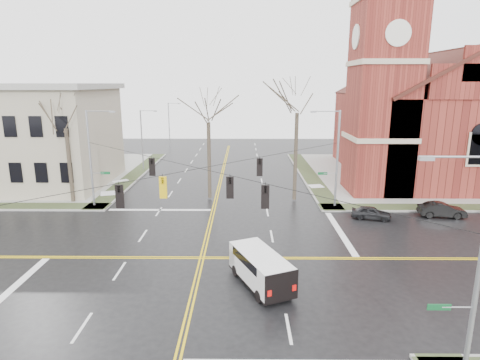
{
  "coord_description": "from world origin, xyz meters",
  "views": [
    {
      "loc": [
        2.82,
        -25.11,
        11.51
      ],
      "look_at": [
        2.52,
        6.0,
        3.98
      ],
      "focal_mm": 30.0,
      "sensor_mm": 36.0,
      "label": 1
    }
  ],
  "objects_px": {
    "church": "(423,109)",
    "tree_nw_far": "(65,124)",
    "streetlight_north_b": "(170,123)",
    "parked_car_a": "(371,213)",
    "tree_ne": "(297,107)",
    "cargo_van": "(259,266)",
    "tree_nw_near": "(208,117)",
    "signal_pole_ne": "(336,156)",
    "parked_car_b": "(442,210)",
    "signal_pole_nw": "(92,156)",
    "signal_pole_se": "(475,267)",
    "streetlight_north_a": "(143,138)"
  },
  "relations": [
    {
      "from": "tree_ne",
      "to": "cargo_van",
      "type": "bearing_deg",
      "value": -103.67
    },
    {
      "from": "signal_pole_se",
      "to": "tree_nw_near",
      "type": "bearing_deg",
      "value": 114.94
    },
    {
      "from": "signal_pole_ne",
      "to": "streetlight_north_a",
      "type": "relative_size",
      "value": 1.12
    },
    {
      "from": "streetlight_north_a",
      "to": "tree_nw_near",
      "type": "bearing_deg",
      "value": -53.98
    },
    {
      "from": "tree_nw_far",
      "to": "cargo_van",
      "type": "bearing_deg",
      "value": -42.49
    },
    {
      "from": "parked_car_b",
      "to": "tree_ne",
      "type": "height_order",
      "value": "tree_ne"
    },
    {
      "from": "streetlight_north_b",
      "to": "parked_car_a",
      "type": "height_order",
      "value": "streetlight_north_b"
    },
    {
      "from": "streetlight_north_a",
      "to": "tree_nw_far",
      "type": "height_order",
      "value": "tree_nw_far"
    },
    {
      "from": "signal_pole_ne",
      "to": "parked_car_b",
      "type": "height_order",
      "value": "signal_pole_ne"
    },
    {
      "from": "church",
      "to": "signal_pole_nw",
      "type": "relative_size",
      "value": 3.06
    },
    {
      "from": "signal_pole_ne",
      "to": "cargo_van",
      "type": "xyz_separation_m",
      "value": [
        -7.59,
        -15.04,
        -3.8
      ]
    },
    {
      "from": "streetlight_north_a",
      "to": "church",
      "type": "bearing_deg",
      "value": -5.19
    },
    {
      "from": "parked_car_b",
      "to": "tree_nw_near",
      "type": "xyz_separation_m",
      "value": [
        -20.94,
        5.49,
        7.64
      ]
    },
    {
      "from": "parked_car_a",
      "to": "signal_pole_ne",
      "type": "bearing_deg",
      "value": 53.23
    },
    {
      "from": "signal_pole_se",
      "to": "church",
      "type": "bearing_deg",
      "value": 69.67
    },
    {
      "from": "tree_nw_near",
      "to": "tree_ne",
      "type": "height_order",
      "value": "tree_ne"
    },
    {
      "from": "streetlight_north_a",
      "to": "tree_nw_near",
      "type": "relative_size",
      "value": 0.7
    },
    {
      "from": "church",
      "to": "tree_nw_far",
      "type": "height_order",
      "value": "church"
    },
    {
      "from": "streetlight_north_a",
      "to": "cargo_van",
      "type": "distance_m",
      "value": 34.82
    },
    {
      "from": "streetlight_north_b",
      "to": "cargo_van",
      "type": "bearing_deg",
      "value": -74.41
    },
    {
      "from": "parked_car_a",
      "to": "cargo_van",
      "type": "bearing_deg",
      "value": 154.65
    },
    {
      "from": "tree_nw_near",
      "to": "signal_pole_se",
      "type": "bearing_deg",
      "value": -65.06
    },
    {
      "from": "streetlight_north_b",
      "to": "parked_car_a",
      "type": "relative_size",
      "value": 2.4
    },
    {
      "from": "signal_pole_se",
      "to": "tree_nw_near",
      "type": "height_order",
      "value": "tree_nw_near"
    },
    {
      "from": "cargo_van",
      "to": "tree_nw_near",
      "type": "distance_m",
      "value": 19.64
    },
    {
      "from": "signal_pole_nw",
      "to": "parked_car_b",
      "type": "xyz_separation_m",
      "value": [
        31.62,
        -2.76,
        -4.3
      ]
    },
    {
      "from": "parked_car_b",
      "to": "tree_ne",
      "type": "distance_m",
      "value": 15.91
    },
    {
      "from": "signal_pole_nw",
      "to": "parked_car_a",
      "type": "xyz_separation_m",
      "value": [
        25.23,
        -3.37,
        -4.38
      ]
    },
    {
      "from": "signal_pole_ne",
      "to": "signal_pole_nw",
      "type": "relative_size",
      "value": 1.0
    },
    {
      "from": "cargo_van",
      "to": "parked_car_b",
      "type": "relative_size",
      "value": 1.38
    },
    {
      "from": "signal_pole_se",
      "to": "streetlight_north_b",
      "type": "relative_size",
      "value": 1.12
    },
    {
      "from": "tree_ne",
      "to": "church",
      "type": "bearing_deg",
      "value": 33.42
    },
    {
      "from": "signal_pole_nw",
      "to": "cargo_van",
      "type": "relative_size",
      "value": 1.66
    },
    {
      "from": "church",
      "to": "cargo_van",
      "type": "bearing_deg",
      "value": -126.6
    },
    {
      "from": "signal_pole_nw",
      "to": "tree_ne",
      "type": "distance_m",
      "value": 19.84
    },
    {
      "from": "parked_car_a",
      "to": "tree_ne",
      "type": "height_order",
      "value": "tree_ne"
    },
    {
      "from": "signal_pole_nw",
      "to": "parked_car_b",
      "type": "relative_size",
      "value": 2.29
    },
    {
      "from": "parked_car_b",
      "to": "tree_nw_near",
      "type": "distance_m",
      "value": 22.96
    },
    {
      "from": "tree_nw_far",
      "to": "tree_nw_near",
      "type": "relative_size",
      "value": 0.94
    },
    {
      "from": "streetlight_north_a",
      "to": "tree_nw_near",
      "type": "xyz_separation_m",
      "value": [
        10.01,
        -13.77,
        3.82
      ]
    },
    {
      "from": "signal_pole_nw",
      "to": "streetlight_north_b",
      "type": "bearing_deg",
      "value": 88.95
    },
    {
      "from": "church",
      "to": "tree_nw_far",
      "type": "bearing_deg",
      "value": -162.78
    },
    {
      "from": "cargo_van",
      "to": "tree_ne",
      "type": "xyz_separation_m",
      "value": [
        4.18,
        17.2,
        8.18
      ]
    },
    {
      "from": "tree_nw_far",
      "to": "streetlight_north_a",
      "type": "bearing_deg",
      "value": 77.43
    },
    {
      "from": "streetlight_north_a",
      "to": "parked_car_b",
      "type": "xyz_separation_m",
      "value": [
        30.96,
        -19.26,
        -3.82
      ]
    },
    {
      "from": "church",
      "to": "parked_car_a",
      "type": "height_order",
      "value": "church"
    },
    {
      "from": "signal_pole_nw",
      "to": "tree_nw_near",
      "type": "relative_size",
      "value": 0.79
    },
    {
      "from": "cargo_van",
      "to": "tree_ne",
      "type": "distance_m",
      "value": 19.5
    },
    {
      "from": "streetlight_north_a",
      "to": "signal_pole_se",
      "type": "bearing_deg",
      "value": -60.91
    },
    {
      "from": "parked_car_a",
      "to": "tree_nw_far",
      "type": "relative_size",
      "value": 0.31
    }
  ]
}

